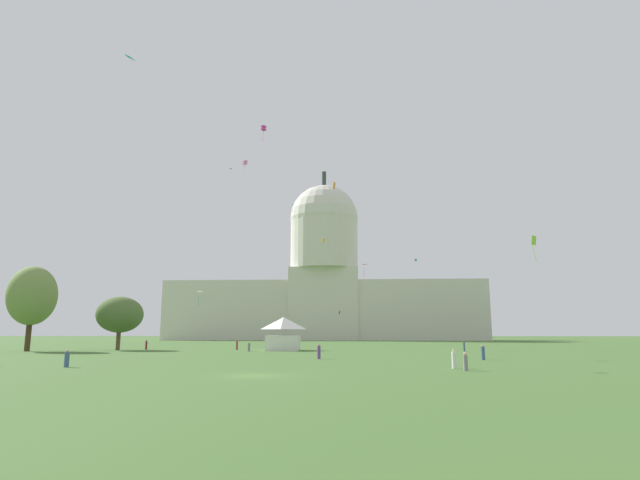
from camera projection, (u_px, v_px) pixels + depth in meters
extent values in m
plane|color=#42662D|center=(256.00, 376.00, 36.89)|extent=(800.00, 800.00, 0.00)
cube|color=beige|center=(246.00, 311.00, 207.79)|extent=(63.59, 18.55, 23.39)
cube|color=beige|center=(404.00, 310.00, 204.35)|extent=(63.59, 18.55, 23.39)
cube|color=beige|center=(324.00, 304.00, 206.51)|extent=(27.24, 20.40, 28.37)
cylinder|color=beige|center=(324.00, 244.00, 210.92)|extent=(27.63, 27.63, 21.22)
sphere|color=beige|center=(324.00, 219.00, 212.81)|extent=(28.13, 28.13, 28.13)
cylinder|color=#2D3833|center=(324.00, 179.00, 215.87)|extent=(1.80, 1.80, 6.30)
cube|color=white|center=(283.00, 343.00, 88.54)|extent=(5.61, 6.22, 2.55)
pyramid|color=white|center=(284.00, 323.00, 89.14)|extent=(5.89, 6.53, 2.09)
cylinder|color=#42301E|center=(29.00, 332.00, 84.72)|extent=(0.86, 0.86, 6.21)
ellipsoid|color=olive|center=(32.00, 295.00, 85.80)|extent=(11.11, 11.08, 9.88)
cylinder|color=brown|center=(118.00, 338.00, 89.81)|extent=(0.72, 0.72, 4.29)
ellipsoid|color=#4C6633|center=(120.00, 315.00, 90.53)|extent=(10.76, 10.97, 6.33)
cylinder|color=#3D5684|center=(483.00, 353.00, 58.08)|extent=(0.59, 0.59, 1.47)
sphere|color=tan|center=(483.00, 346.00, 58.23)|extent=(0.31, 0.31, 0.22)
cylinder|color=#3D5684|center=(464.00, 347.00, 83.59)|extent=(0.39, 0.39, 1.49)
sphere|color=#A37556|center=(464.00, 342.00, 83.74)|extent=(0.25, 0.25, 0.20)
cylinder|color=#3D5684|center=(67.00, 360.00, 45.81)|extent=(0.57, 0.57, 1.33)
sphere|color=beige|center=(68.00, 351.00, 45.95)|extent=(0.33, 0.33, 0.24)
cylinder|color=maroon|center=(237.00, 346.00, 91.41)|extent=(0.46, 0.46, 1.51)
sphere|color=brown|center=(237.00, 341.00, 91.56)|extent=(0.29, 0.29, 0.20)
cylinder|color=#703D93|center=(319.00, 352.00, 60.03)|extent=(0.55, 0.55, 1.52)
sphere|color=tan|center=(319.00, 345.00, 60.18)|extent=(0.31, 0.31, 0.22)
cylinder|color=maroon|center=(146.00, 346.00, 92.60)|extent=(0.43, 0.43, 1.43)
sphere|color=brown|center=(147.00, 341.00, 92.75)|extent=(0.30, 0.30, 0.25)
cylinder|color=gray|center=(465.00, 363.00, 41.59)|extent=(0.50, 0.50, 1.25)
sphere|color=beige|center=(465.00, 353.00, 41.72)|extent=(0.35, 0.35, 0.26)
cylinder|color=silver|center=(454.00, 360.00, 43.99)|extent=(0.55, 0.55, 1.43)
sphere|color=beige|center=(454.00, 351.00, 44.13)|extent=(0.29, 0.29, 0.21)
cylinder|color=gray|center=(249.00, 347.00, 84.40)|extent=(0.53, 0.53, 1.29)
sphere|color=beige|center=(249.00, 343.00, 84.54)|extent=(0.30, 0.30, 0.26)
cube|color=orange|center=(334.00, 186.00, 77.22)|extent=(0.42, 0.61, 1.09)
pyramid|color=teal|center=(127.00, 59.00, 77.86)|extent=(1.21, 1.84, 0.32)
pyramid|color=#33BCDB|center=(294.00, 206.00, 193.51)|extent=(1.32, 1.35, 0.33)
cylinder|color=red|center=(293.00, 210.00, 193.03)|extent=(0.32, 0.34, 2.11)
cube|color=purple|center=(339.00, 312.00, 179.55)|extent=(0.78, 1.03, 1.27)
cube|color=gold|center=(323.00, 241.00, 174.95)|extent=(1.23, 1.29, 0.69)
cube|color=gold|center=(323.00, 239.00, 175.08)|extent=(1.23, 1.29, 0.69)
cylinder|color=green|center=(323.00, 244.00, 174.80)|extent=(0.20, 0.11, 1.29)
cube|color=green|center=(416.00, 261.00, 182.39)|extent=(0.89, 0.87, 0.42)
cube|color=green|center=(416.00, 259.00, 182.46)|extent=(0.89, 0.87, 0.42)
cube|color=#8CD133|center=(534.00, 240.00, 67.33)|extent=(0.90, 0.65, 1.25)
cylinder|color=#8CD133|center=(534.00, 253.00, 67.02)|extent=(0.36, 0.33, 2.27)
cube|color=#D1339E|center=(264.00, 129.00, 135.96)|extent=(1.36, 1.37, 0.48)
cube|color=#D1339E|center=(264.00, 127.00, 136.10)|extent=(1.36, 1.37, 0.48)
cylinder|color=#D1339E|center=(263.00, 136.00, 135.64)|extent=(0.33, 0.43, 3.19)
pyramid|color=blue|center=(230.00, 169.00, 180.64)|extent=(1.32, 1.32, 0.14)
pyramid|color=red|center=(364.00, 265.00, 130.70)|extent=(1.57, 1.45, 0.12)
cylinder|color=red|center=(364.00, 272.00, 130.60)|extent=(0.12, 0.20, 2.11)
cube|color=pink|center=(245.00, 164.00, 125.26)|extent=(1.30, 1.28, 0.63)
cube|color=pink|center=(245.00, 162.00, 125.36)|extent=(1.30, 1.28, 0.63)
cylinder|color=pink|center=(245.00, 167.00, 125.12)|extent=(0.22, 0.07, 1.31)
pyramid|color=white|center=(199.00, 293.00, 118.48)|extent=(1.31, 0.79, 0.21)
cylinder|color=teal|center=(198.00, 301.00, 118.50)|extent=(0.27, 0.14, 2.31)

